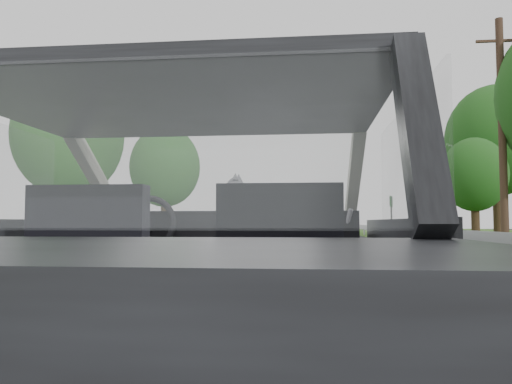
% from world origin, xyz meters
% --- Properties ---
extents(subject_car, '(1.80, 4.00, 1.45)m').
position_xyz_m(subject_car, '(0.00, 0.00, 0.72)').
color(subject_car, '#24262A').
rests_on(subject_car, ground).
extents(dashboard, '(1.58, 0.45, 0.30)m').
position_xyz_m(dashboard, '(0.00, 0.62, 0.85)').
color(dashboard, black).
rests_on(dashboard, subject_car).
extents(driver_seat, '(0.50, 0.72, 0.42)m').
position_xyz_m(driver_seat, '(-0.40, -0.29, 0.88)').
color(driver_seat, black).
rests_on(driver_seat, subject_car).
extents(passenger_seat, '(0.50, 0.72, 0.42)m').
position_xyz_m(passenger_seat, '(0.40, -0.29, 0.88)').
color(passenger_seat, black).
rests_on(passenger_seat, subject_car).
extents(steering_wheel, '(0.36, 0.36, 0.04)m').
position_xyz_m(steering_wheel, '(-0.40, 0.33, 0.92)').
color(steering_wheel, black).
rests_on(steering_wheel, dashboard).
extents(cat, '(0.54, 0.27, 0.23)m').
position_xyz_m(cat, '(0.30, 0.57, 1.08)').
color(cat, gray).
rests_on(cat, dashboard).
extents(guardrail, '(0.05, 90.00, 0.32)m').
position_xyz_m(guardrail, '(4.30, 10.00, 0.58)').
color(guardrail, '#A7A8AA').
rests_on(guardrail, ground).
extents(other_car, '(2.16, 4.98, 1.61)m').
position_xyz_m(other_car, '(-0.68, 21.29, 0.80)').
color(other_car, silver).
rests_on(other_car, ground).
extents(highway_sign, '(0.33, 0.89, 2.25)m').
position_xyz_m(highway_sign, '(4.62, 23.28, 1.12)').
color(highway_sign, '#15531C').
rests_on(highway_sign, ground).
extents(utility_pole, '(0.37, 0.37, 9.02)m').
position_xyz_m(utility_pole, '(8.06, 17.88, 4.51)').
color(utility_pole, '#332018').
rests_on(utility_pole, ground).
extents(tree_2, '(4.81, 4.81, 5.78)m').
position_xyz_m(tree_2, '(10.25, 28.21, 2.89)').
color(tree_2, '#204F1A').
rests_on(tree_2, ground).
extents(tree_3, '(7.59, 7.59, 9.84)m').
position_xyz_m(tree_3, '(12.94, 32.18, 4.92)').
color(tree_3, '#204F1A').
rests_on(tree_3, ground).
extents(tree_5, '(5.12, 5.12, 7.54)m').
position_xyz_m(tree_5, '(-10.41, 19.16, 3.77)').
color(tree_5, '#204F1A').
rests_on(tree_5, ground).
extents(tree_6, '(6.34, 6.34, 7.29)m').
position_xyz_m(tree_6, '(-9.34, 30.84, 3.65)').
color(tree_6, '#204F1A').
rests_on(tree_6, ground).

